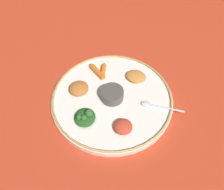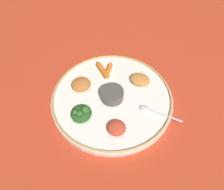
{
  "view_description": "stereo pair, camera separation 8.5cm",
  "coord_description": "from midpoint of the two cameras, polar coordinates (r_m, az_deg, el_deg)",
  "views": [
    {
      "loc": [
        -0.05,
        0.52,
        0.71
      ],
      "look_at": [
        0.0,
        0.0,
        0.04
      ],
      "focal_mm": 39.42,
      "sensor_mm": 36.0,
      "label": 1
    },
    {
      "loc": [
        -0.13,
        0.5,
        0.71
      ],
      "look_at": [
        0.0,
        0.0,
        0.04
      ],
      "focal_mm": 39.42,
      "sensor_mm": 36.0,
      "label": 2
    }
  ],
  "objects": [
    {
      "name": "ground_plane",
      "position": [
        0.88,
        2.76,
        -1.62
      ],
      "size": [
        2.4,
        2.4,
        0.0
      ],
      "primitive_type": "plane",
      "color": "#B7381E"
    },
    {
      "name": "spoon",
      "position": [
        0.84,
        12.47,
        -3.95
      ],
      "size": [
        0.15,
        0.04,
        0.01
      ],
      "color": "silver",
      "rests_on": "platter"
    },
    {
      "name": "mound_squash",
      "position": [
        0.91,
        9.16,
        3.41
      ],
      "size": [
        0.09,
        0.08,
        0.02
      ],
      "primitive_type": "ellipsoid",
      "rotation": [
        0.0,
        0.0,
        2.85
      ],
      "color": "#C67A38",
      "rests_on": "platter"
    },
    {
      "name": "carrot_near_spoon",
      "position": [
        0.94,
        1.87,
        5.93
      ],
      "size": [
        0.02,
        0.07,
        0.02
      ],
      "color": "orange",
      "rests_on": "platter"
    },
    {
      "name": "greens_pile",
      "position": [
        0.81,
        -4.15,
        -4.38
      ],
      "size": [
        0.07,
        0.08,
        0.04
      ],
      "color": "#23511E",
      "rests_on": "platter"
    },
    {
      "name": "mound_berbere_red",
      "position": [
        0.78,
        4.19,
        -7.81
      ],
      "size": [
        0.07,
        0.07,
        0.03
      ],
      "primitive_type": "ellipsoid",
      "rotation": [
        0.0,
        0.0,
        4.56
      ],
      "color": "#B73D28",
      "rests_on": "platter"
    },
    {
      "name": "platter_rim",
      "position": [
        0.86,
        2.82,
        -0.67
      ],
      "size": [
        0.42,
        0.42,
        0.01
      ],
      "primitive_type": "torus",
      "color": "tan",
      "rests_on": "platter"
    },
    {
      "name": "mound_chickpea",
      "position": [
        0.88,
        -4.48,
        2.33
      ],
      "size": [
        0.09,
        0.09,
        0.03
      ],
      "primitive_type": "ellipsoid",
      "rotation": [
        0.0,
        0.0,
        1.12
      ],
      "color": "#B2662D",
      "rests_on": "platter"
    },
    {
      "name": "platter",
      "position": [
        0.87,
        2.79,
        -1.21
      ],
      "size": [
        0.43,
        0.43,
        0.02
      ],
      "primitive_type": "cylinder",
      "color": "white",
      "rests_on": "ground_plane"
    },
    {
      "name": "carrot_outer",
      "position": [
        0.93,
        0.25,
        5.84
      ],
      "size": [
        0.08,
        0.08,
        0.02
      ],
      "color": "orange",
      "rests_on": "platter"
    },
    {
      "name": "center_bowl",
      "position": [
        0.84,
        2.87,
        0.01
      ],
      "size": [
        0.08,
        0.08,
        0.04
      ],
      "color": "#4C4742",
      "rests_on": "platter"
    }
  ]
}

